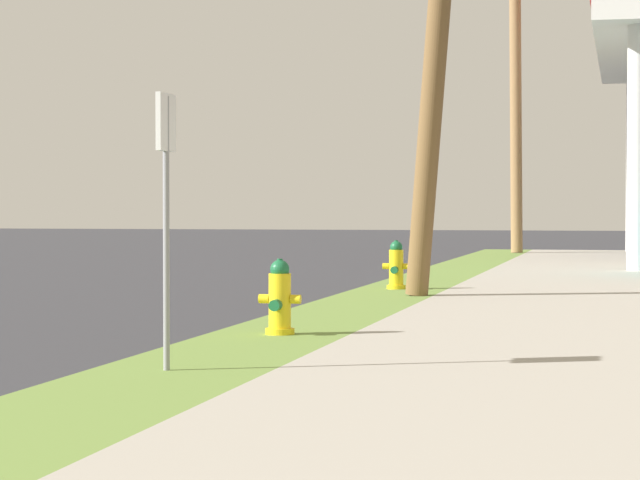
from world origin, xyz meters
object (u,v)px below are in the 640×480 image
fire_hydrant_second (280,301)px  street_sign_post (166,173)px  utility_pole_background (515,59)px  fire_hydrant_third (396,268)px

fire_hydrant_second → street_sign_post: (-0.12, -3.02, 1.19)m
fire_hydrant_second → utility_pole_background: 25.06m
utility_pole_background → street_sign_post: 27.83m
fire_hydrant_third → utility_pole_background: bearing=88.4°
street_sign_post → fire_hydrant_third: bearing=89.9°
utility_pole_background → street_sign_post: bearing=-91.0°
fire_hydrant_second → street_sign_post: 3.24m
fire_hydrant_second → utility_pole_background: (0.37, 24.55, 5.00)m
fire_hydrant_second → street_sign_post: street_sign_post is taller
street_sign_post → utility_pole_background: bearing=89.0°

